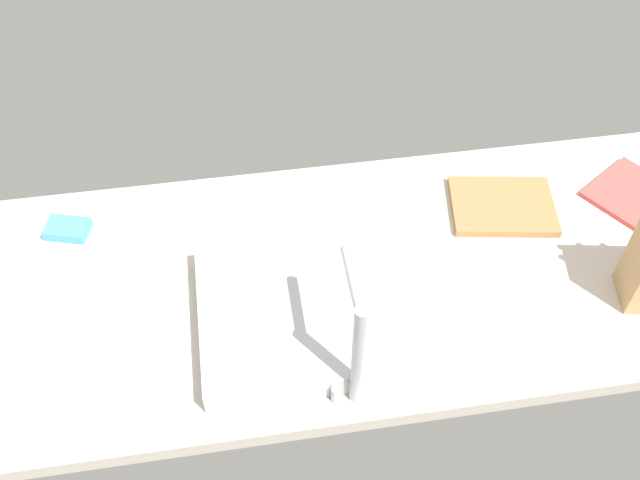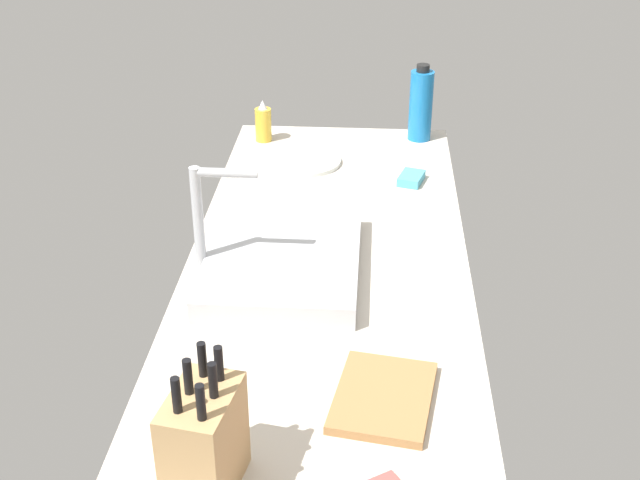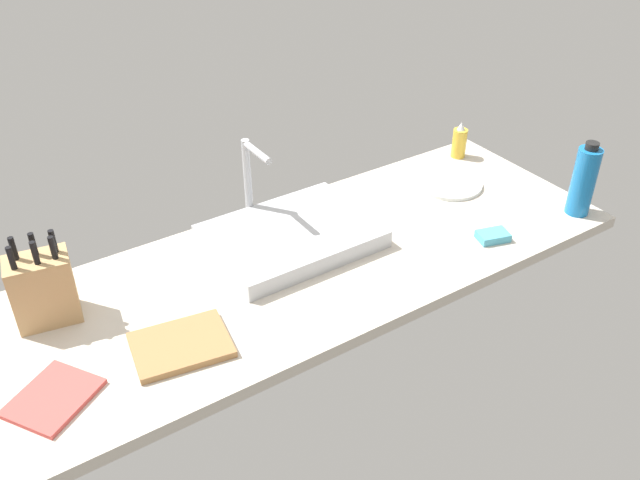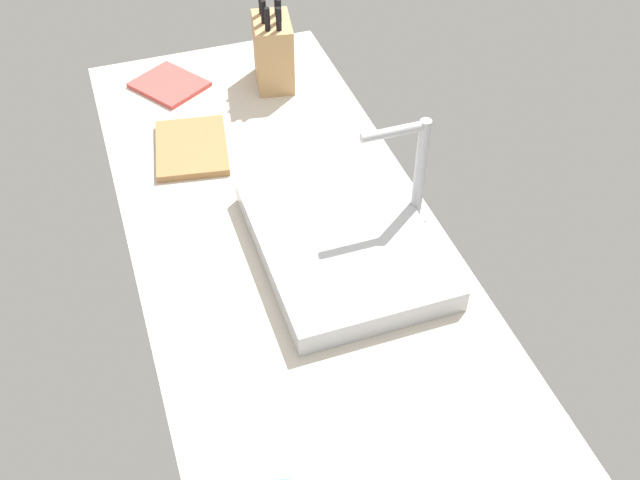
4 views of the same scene
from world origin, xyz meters
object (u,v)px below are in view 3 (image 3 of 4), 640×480
at_px(knife_block, 43,289).
at_px(dish_sponge, 493,236).
at_px(faucet, 251,176).
at_px(sink_basin, 291,236).
at_px(cutting_board, 181,345).
at_px(dish_towel, 53,398).
at_px(soap_bottle, 459,142).
at_px(dinner_plate, 450,184).
at_px(water_bottle, 584,181).

distance_m(knife_block, dish_sponge, 1.23).
bearing_deg(faucet, knife_block, -169.81).
relative_size(sink_basin, dish_sponge, 5.16).
distance_m(faucet, dish_sponge, 0.73).
height_order(cutting_board, dish_towel, cutting_board).
bearing_deg(dish_sponge, faucet, 138.96).
distance_m(knife_block, soap_bottle, 1.46).
relative_size(sink_basin, soap_bottle, 3.53).
bearing_deg(faucet, cutting_board, -136.26).
bearing_deg(soap_bottle, dinner_plate, -139.80).
distance_m(sink_basin, dish_sponge, 0.59).
bearing_deg(dish_sponge, dinner_plate, 69.92).
relative_size(faucet, knife_block, 1.11).
bearing_deg(cutting_board, sink_basin, 27.28).
distance_m(sink_basin, faucet, 0.21).
height_order(soap_bottle, dish_towel, soap_bottle).
bearing_deg(sink_basin, faucet, 101.84).
distance_m(sink_basin, dish_towel, 0.78).
bearing_deg(faucet, sink_basin, -78.16).
bearing_deg(cutting_board, dish_sponge, -4.57).
distance_m(faucet, cutting_board, 0.59).
bearing_deg(soap_bottle, sink_basin, -169.51).
height_order(knife_block, water_bottle, knife_block).
bearing_deg(dish_towel, knife_block, 75.60).
distance_m(dinner_plate, dish_towel, 1.38).
bearing_deg(dish_towel, sink_basin, 17.07).
relative_size(sink_basin, cutting_board, 2.06).
bearing_deg(sink_basin, cutting_board, -152.72).
bearing_deg(dish_towel, dish_sponge, -3.53).
height_order(sink_basin, soap_bottle, soap_bottle).
distance_m(water_bottle, dinner_plate, 0.42).
height_order(knife_block, soap_bottle, knife_block).
xyz_separation_m(soap_bottle, dish_towel, (-1.53, -0.37, -0.05)).
bearing_deg(soap_bottle, cutting_board, -163.05).
height_order(dish_towel, dish_sponge, dish_sponge).
distance_m(water_bottle, dish_towel, 1.59).
relative_size(faucet, dinner_plate, 1.26).
bearing_deg(water_bottle, sink_basin, 157.87).
xyz_separation_m(soap_bottle, water_bottle, (0.05, -0.48, 0.06)).
bearing_deg(water_bottle, faucet, 149.92).
distance_m(soap_bottle, water_bottle, 0.49).
bearing_deg(sink_basin, knife_block, 175.85).
relative_size(sink_basin, dish_towel, 2.61).
height_order(dinner_plate, dish_sponge, dish_sponge).
xyz_separation_m(sink_basin, dish_sponge, (0.50, -0.31, -0.01)).
relative_size(cutting_board, water_bottle, 0.95).
xyz_separation_m(sink_basin, dish_towel, (-0.74, -0.23, -0.02)).
bearing_deg(water_bottle, cutting_board, 175.12).
bearing_deg(dish_towel, cutting_board, -0.22).
height_order(sink_basin, faucet, faucet).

